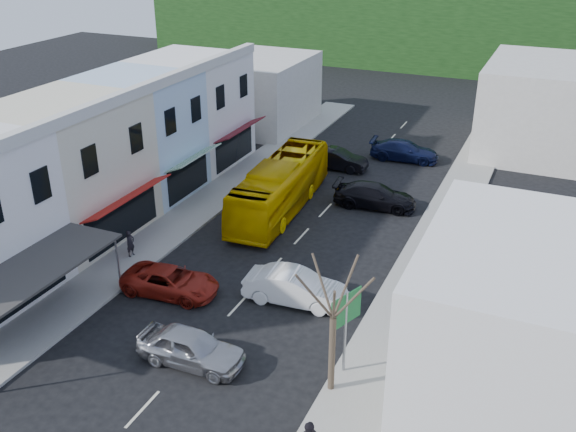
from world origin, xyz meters
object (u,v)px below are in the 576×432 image
object	(u,v)px
bus	(280,187)
traffic_signal	(478,113)
street_tree	(333,318)
pedestrian_left	(130,242)
car_white	(295,290)
direction_sign	(345,334)
car_silver	(191,349)
car_red	(171,281)

from	to	relation	value
bus	traffic_signal	xyz separation A→B (m)	(9.31, 18.82, 0.94)
street_tree	pedestrian_left	bearing A→B (deg)	157.30
car_white	direction_sign	distance (m)	5.87
pedestrian_left	traffic_signal	xyz separation A→B (m)	(14.23, 28.00, 1.49)
bus	pedestrian_left	xyz separation A→B (m)	(-4.92, -9.18, -0.55)
car_silver	direction_sign	bearing A→B (deg)	-73.41
car_white	pedestrian_left	xyz separation A→B (m)	(-10.07, 0.43, 0.30)
bus	pedestrian_left	world-z (taller)	bus
traffic_signal	car_red	bearing A→B (deg)	69.44
car_silver	bus	bearing A→B (deg)	9.48
car_silver	car_red	bearing A→B (deg)	40.47
bus	car_red	xyz separation A→B (m)	(-0.90, -11.39, -0.85)
bus	car_silver	size ratio (longest dim) A/B	2.64
car_white	car_silver	bearing A→B (deg)	155.71
car_silver	pedestrian_left	world-z (taller)	pedestrian_left
car_white	pedestrian_left	size ratio (longest dim) A/B	2.59
pedestrian_left	car_red	bearing A→B (deg)	-109.63
car_silver	traffic_signal	size ratio (longest dim) A/B	0.88
direction_sign	car_silver	bearing A→B (deg)	-140.78
car_white	car_red	distance (m)	6.30
direction_sign	traffic_signal	distance (m)	32.58
car_white	direction_sign	bearing A→B (deg)	-140.98
car_white	traffic_signal	size ratio (longest dim) A/B	0.88
car_silver	pedestrian_left	size ratio (longest dim) A/B	2.59
bus	pedestrian_left	bearing A→B (deg)	-122.01
bus	street_tree	xyz separation A→B (m)	(9.01, -15.01, 1.94)
car_silver	car_white	bearing A→B (deg)	-20.80
car_silver	street_tree	xyz separation A→B (m)	(6.04, 0.72, 2.79)
car_silver	direction_sign	xyz separation A→B (m)	(6.14, 1.97, 1.28)
pedestrian_left	direction_sign	xyz separation A→B (m)	(14.03, -4.58, 0.98)
car_white	direction_sign	size ratio (longest dim) A/B	1.11
bus	car_red	size ratio (longest dim) A/B	2.52
pedestrian_left	traffic_signal	size ratio (longest dim) A/B	0.34
direction_sign	car_white	bearing A→B (deg)	155.13
car_silver	direction_sign	world-z (taller)	direction_sign
street_tree	direction_sign	bearing A→B (deg)	85.43
street_tree	traffic_signal	distance (m)	33.85
car_red	street_tree	distance (m)	10.91
direction_sign	traffic_signal	size ratio (longest dim) A/B	0.80
traffic_signal	pedestrian_left	bearing A→B (deg)	61.16
car_white	pedestrian_left	distance (m)	10.08
car_silver	traffic_signal	bearing A→B (deg)	-11.60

